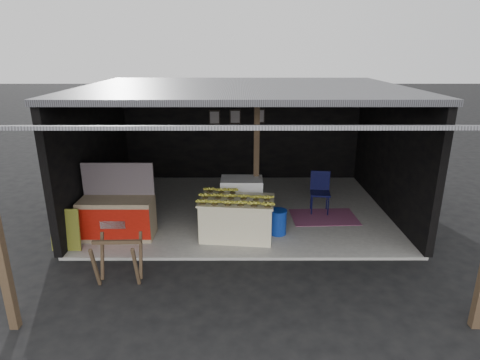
{
  "coord_description": "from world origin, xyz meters",
  "views": [
    {
      "loc": [
        -0.08,
        -6.72,
        3.82
      ],
      "look_at": [
        -0.07,
        1.54,
        1.1
      ],
      "focal_mm": 30.0,
      "sensor_mm": 36.0,
      "label": 1
    }
  ],
  "objects_px": {
    "neighbor_stall": "(118,216)",
    "water_barrel": "(278,223)",
    "white_crate": "(242,200)",
    "sawhorse": "(118,256)",
    "plastic_chair": "(320,188)",
    "banana_table": "(237,218)"
  },
  "relations": [
    {
      "from": "white_crate",
      "to": "sawhorse",
      "type": "distance_m",
      "value": 3.2
    },
    {
      "from": "water_barrel",
      "to": "banana_table",
      "type": "bearing_deg",
      "value": -171.5
    },
    {
      "from": "white_crate",
      "to": "neighbor_stall",
      "type": "height_order",
      "value": "neighbor_stall"
    },
    {
      "from": "plastic_chair",
      "to": "water_barrel",
      "type": "bearing_deg",
      "value": -123.84
    },
    {
      "from": "white_crate",
      "to": "banana_table",
      "type": "bearing_deg",
      "value": -96.87
    },
    {
      "from": "water_barrel",
      "to": "plastic_chair",
      "type": "height_order",
      "value": "plastic_chair"
    },
    {
      "from": "water_barrel",
      "to": "plastic_chair",
      "type": "distance_m",
      "value": 1.73
    },
    {
      "from": "white_crate",
      "to": "plastic_chair",
      "type": "relative_size",
      "value": 1.05
    },
    {
      "from": "banana_table",
      "to": "white_crate",
      "type": "height_order",
      "value": "white_crate"
    },
    {
      "from": "white_crate",
      "to": "plastic_chair",
      "type": "xyz_separation_m",
      "value": [
        1.88,
        0.65,
        0.06
      ]
    },
    {
      "from": "sawhorse",
      "to": "water_barrel",
      "type": "distance_m",
      "value": 3.37
    },
    {
      "from": "plastic_chair",
      "to": "sawhorse",
      "type": "bearing_deg",
      "value": -135.31
    },
    {
      "from": "neighbor_stall",
      "to": "water_barrel",
      "type": "relative_size",
      "value": 3.01
    },
    {
      "from": "neighbor_stall",
      "to": "water_barrel",
      "type": "height_order",
      "value": "neighbor_stall"
    },
    {
      "from": "water_barrel",
      "to": "sawhorse",
      "type": "bearing_deg",
      "value": -148.07
    },
    {
      "from": "sawhorse",
      "to": "neighbor_stall",
      "type": "bearing_deg",
      "value": 104.45
    },
    {
      "from": "white_crate",
      "to": "plastic_chair",
      "type": "distance_m",
      "value": 1.99
    },
    {
      "from": "white_crate",
      "to": "water_barrel",
      "type": "relative_size",
      "value": 2.01
    },
    {
      "from": "plastic_chair",
      "to": "neighbor_stall",
      "type": "bearing_deg",
      "value": -155.53
    },
    {
      "from": "water_barrel",
      "to": "plastic_chair",
      "type": "bearing_deg",
      "value": 49.17
    },
    {
      "from": "white_crate",
      "to": "sawhorse",
      "type": "height_order",
      "value": "white_crate"
    },
    {
      "from": "neighbor_stall",
      "to": "water_barrel",
      "type": "xyz_separation_m",
      "value": [
        3.34,
        0.12,
        -0.21
      ]
    }
  ]
}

